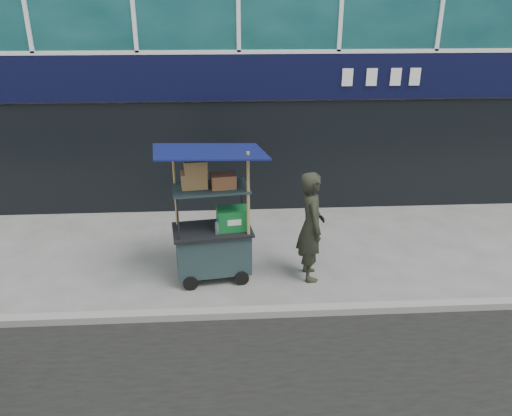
{
  "coord_description": "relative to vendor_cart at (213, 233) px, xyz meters",
  "views": [
    {
      "loc": [
        -0.28,
        -6.43,
        4.36
      ],
      "look_at": [
        0.18,
        1.2,
        1.16
      ],
      "focal_mm": 35.0,
      "sensor_mm": 36.0,
      "label": 1
    }
  ],
  "objects": [
    {
      "name": "curb",
      "position": [
        0.54,
        -1.2,
        -0.75
      ],
      "size": [
        80.0,
        0.18,
        0.12
      ],
      "primitive_type": "cube",
      "color": "gray",
      "rests_on": "ground"
    },
    {
      "name": "vendor_cart",
      "position": [
        0.0,
        0.0,
        0.0
      ],
      "size": [
        1.85,
        1.42,
        2.3
      ],
      "rotation": [
        0.0,
        0.0,
        0.14
      ],
      "color": "#1A2A2D",
      "rests_on": "ground"
    },
    {
      "name": "ground",
      "position": [
        0.54,
        -1.0,
        -0.81
      ],
      "size": [
        80.0,
        80.0,
        0.0
      ],
      "primitive_type": "plane",
      "color": "#62625E",
      "rests_on": "ground"
    },
    {
      "name": "vendor_man",
      "position": [
        1.6,
        -0.09,
        0.13
      ],
      "size": [
        0.49,
        0.71,
        1.87
      ],
      "primitive_type": "imported",
      "rotation": [
        0.0,
        0.0,
        1.63
      ],
      "color": "#25281D",
      "rests_on": "ground"
    }
  ]
}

